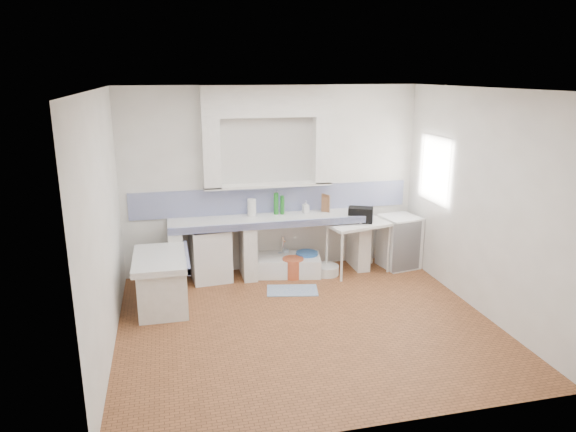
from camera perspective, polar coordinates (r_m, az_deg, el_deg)
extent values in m
plane|color=brown|center=(6.55, 2.04, -11.62)|extent=(4.50, 4.50, 0.00)
plane|color=white|center=(5.84, 2.30, 13.68)|extent=(4.50, 4.50, 0.00)
plane|color=white|center=(7.94, -1.65, 3.96)|extent=(4.50, 0.00, 4.50)
plane|color=white|center=(4.25, 9.32, -6.57)|extent=(4.50, 0.00, 4.50)
plane|color=white|center=(5.88, -19.49, -1.03)|extent=(0.00, 4.50, 4.50)
plane|color=white|center=(6.97, 20.31, 1.37)|extent=(0.00, 4.50, 4.50)
cube|color=white|center=(7.65, -2.28, 12.39)|extent=(1.90, 0.25, 0.45)
cube|color=#3A1F12|center=(8.02, 16.85, 4.87)|extent=(0.35, 0.86, 1.06)
cube|color=white|center=(7.89, 16.14, 7.56)|extent=(0.01, 0.84, 0.24)
cube|color=white|center=(7.76, -1.90, -0.42)|extent=(3.00, 0.60, 0.08)
cube|color=navy|center=(7.50, -1.48, -0.98)|extent=(3.00, 0.04, 0.10)
cube|color=white|center=(7.76, -12.08, -4.25)|extent=(0.20, 0.55, 0.82)
cube|color=white|center=(7.84, -4.38, -3.74)|extent=(0.20, 0.55, 0.82)
cube|color=white|center=(8.27, 7.70, -2.81)|extent=(0.20, 0.55, 0.82)
cube|color=white|center=(6.93, -13.68, -4.58)|extent=(0.70, 1.10, 0.08)
cube|color=white|center=(7.05, -13.50, -7.25)|extent=(0.60, 1.00, 0.62)
cube|color=navy|center=(6.93, -10.94, -4.41)|extent=(0.04, 1.10, 0.10)
cube|color=navy|center=(7.99, -1.61, 1.83)|extent=(4.27, 0.03, 0.40)
cube|color=white|center=(7.79, -8.43, -4.13)|extent=(0.60, 0.58, 0.78)
cube|color=white|center=(8.02, -0.21, -5.43)|extent=(1.12, 0.75, 0.25)
cube|color=white|center=(8.05, 7.61, -3.44)|extent=(1.04, 0.73, 0.04)
cube|color=white|center=(8.40, 12.02, -2.74)|extent=(0.61, 0.61, 0.82)
cylinder|color=#BE1E3F|center=(8.03, -1.48, -5.37)|extent=(0.34, 0.34, 0.26)
cylinder|color=#C6542E|center=(7.87, 0.55, -5.64)|extent=(0.40, 0.40, 0.30)
cylinder|color=#3470C4|center=(8.08, 2.06, -5.02)|extent=(0.36, 0.36, 0.32)
cylinder|color=white|center=(8.01, 4.22, -5.88)|extent=(0.43, 0.43, 0.14)
cylinder|color=silver|center=(8.15, -0.86, -4.95)|extent=(0.10, 0.10, 0.28)
cylinder|color=silver|center=(8.17, -0.22, -4.74)|extent=(0.10, 0.10, 0.32)
cube|color=black|center=(7.96, 7.91, 0.14)|extent=(0.42, 0.34, 0.23)
cylinder|color=#1E7322|center=(7.88, -0.63, 1.20)|extent=(0.07, 0.07, 0.28)
cylinder|color=#1E7322|center=(7.87, -1.31, 1.35)|extent=(0.07, 0.07, 0.33)
cube|color=brown|center=(8.08, 4.08, 1.30)|extent=(0.14, 0.13, 0.23)
cube|color=brown|center=(8.07, 4.11, 1.44)|extent=(0.08, 0.19, 0.27)
cylinder|color=white|center=(7.82, -3.97, 0.94)|extent=(0.14, 0.14, 0.26)
imported|color=white|center=(7.96, 1.95, 1.01)|extent=(0.10, 0.10, 0.19)
cube|color=#436C9B|center=(7.44, 0.47, -8.11)|extent=(0.77, 0.53, 0.01)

